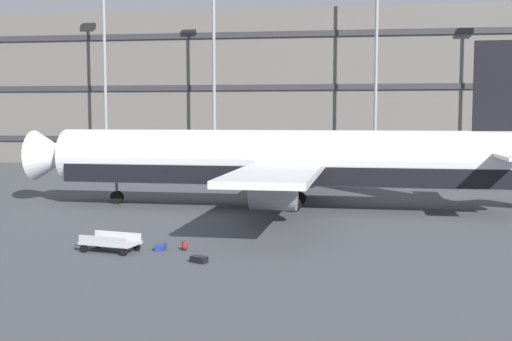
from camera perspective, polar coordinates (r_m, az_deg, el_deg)
The scene contains 10 objects.
ground_plane at distance 43.72m, azimuth 0.82°, elevation -3.17°, with size 600.00×600.00×0.00m, color #424449.
terminal_structure at distance 86.84m, azimuth 4.45°, elevation 7.23°, with size 139.16×16.75×19.35m.
airliner at distance 42.30m, azimuth 2.64°, elevation 0.88°, with size 36.44×29.31×10.82m.
light_mast_left at distance 77.62m, azimuth -13.44°, elevation 9.92°, with size 1.80×0.50×22.77m.
light_mast_center_left at distance 73.86m, azimuth -3.80°, elevation 9.87°, with size 1.80×0.50×21.70m.
light_mast_center_right at distance 72.65m, azimuth 10.78°, elevation 11.78°, with size 1.80×0.50×26.38m.
suitcase_small at distance 29.71m, azimuth -8.55°, elevation -6.82°, with size 0.43×0.76×0.27m.
suitcase_purple at distance 27.02m, azimuth -5.14°, elevation -7.96°, with size 0.81×0.67×0.28m.
backpack_navy at distance 29.43m, azimuth -6.39°, elevation -6.75°, with size 0.33×0.36×0.49m.
baggage_cart at distance 29.69m, azimuth -12.97°, elevation -6.33°, with size 3.37×1.83×0.82m.
Camera 1 is at (5.39, -42.95, 6.15)m, focal length 44.53 mm.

